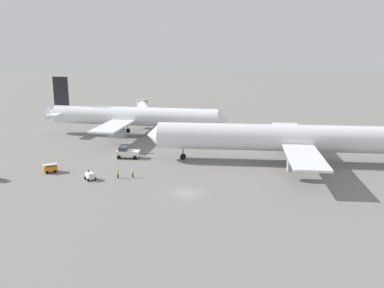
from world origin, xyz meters
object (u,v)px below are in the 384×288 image
(airliner_at_gate_left, at_px, (133,117))
(ground_crew_ramp_agent_by_cones, at_px, (118,174))
(pushback_tug, at_px, (128,153))
(gse_baggage_cart_near_cluster, at_px, (50,168))
(gse_gpu_cart_small, at_px, (90,176))
(jet_bridge, at_px, (145,108))
(airliner_being_pushed, at_px, (285,138))
(ground_crew_wing_walker_right, at_px, (133,173))

(airliner_at_gate_left, height_order, ground_crew_ramp_agent_by_cones, airliner_at_gate_left)
(pushback_tug, bearing_deg, airliner_at_gate_left, 96.92)
(airliner_at_gate_left, xyz_separation_m, gse_baggage_cart_near_cluster, (-10.57, -34.45, -4.57))
(gse_gpu_cart_small, relative_size, jet_bridge, 0.12)
(gse_baggage_cart_near_cluster, xyz_separation_m, jet_bridge, (10.42, 56.59, 3.52))
(ground_crew_ramp_agent_by_cones, bearing_deg, gse_gpu_cart_small, -166.64)
(airliner_at_gate_left, bearing_deg, gse_gpu_cart_small, -91.96)
(jet_bridge, bearing_deg, ground_crew_ramp_agent_by_cones, -86.28)
(airliner_at_gate_left, distance_m, gse_gpu_cart_small, 39.06)
(airliner_being_pushed, relative_size, ground_crew_ramp_agent_by_cones, 35.67)
(airliner_at_gate_left, height_order, gse_baggage_cart_near_cluster, airliner_at_gate_left)
(jet_bridge, bearing_deg, airliner_being_pushed, -51.55)
(pushback_tug, bearing_deg, airliner_being_pushed, -3.40)
(ground_crew_ramp_agent_by_cones, bearing_deg, gse_baggage_cart_near_cluster, 167.76)
(airliner_being_pushed, distance_m, ground_crew_ramp_agent_by_cones, 36.17)
(gse_baggage_cart_near_cluster, bearing_deg, airliner_at_gate_left, 72.95)
(airliner_at_gate_left, xyz_separation_m, jet_bridge, (-0.15, 22.14, -1.05))
(airliner_at_gate_left, relative_size, jet_bridge, 2.37)
(gse_gpu_cart_small, distance_m, jet_bridge, 61.01)
(pushback_tug, height_order, jet_bridge, jet_bridge)
(airliner_at_gate_left, relative_size, gse_gpu_cart_small, 19.72)
(ground_crew_wing_walker_right, bearing_deg, airliner_at_gate_left, 99.94)
(ground_crew_wing_walker_right, height_order, ground_crew_ramp_agent_by_cones, ground_crew_ramp_agent_by_cones)
(gse_baggage_cart_near_cluster, bearing_deg, jet_bridge, 79.57)
(ground_crew_wing_walker_right, relative_size, jet_bridge, 0.08)
(airliner_at_gate_left, relative_size, gse_baggage_cart_near_cluster, 16.52)
(airliner_being_pushed, relative_size, jet_bridge, 2.73)
(airliner_at_gate_left, distance_m, ground_crew_wing_walker_right, 37.76)
(airliner_being_pushed, height_order, gse_gpu_cart_small, airliner_being_pushed)
(ground_crew_wing_walker_right, relative_size, ground_crew_ramp_agent_by_cones, 0.98)
(pushback_tug, bearing_deg, gse_baggage_cart_near_cluster, -139.71)
(gse_baggage_cart_near_cluster, distance_m, jet_bridge, 57.65)
(airliner_being_pushed, height_order, ground_crew_wing_walker_right, airliner_being_pushed)
(airliner_being_pushed, relative_size, pushback_tug, 7.19)
(gse_gpu_cart_small, distance_m, ground_crew_ramp_agent_by_cones, 5.20)
(ground_crew_ramp_agent_by_cones, relative_size, jet_bridge, 0.08)
(airliner_at_gate_left, height_order, jet_bridge, airliner_at_gate_left)
(airliner_being_pushed, height_order, ground_crew_ramp_agent_by_cones, airliner_being_pushed)
(pushback_tug, bearing_deg, jet_bridge, 93.73)
(airliner_at_gate_left, bearing_deg, pushback_tug, -83.08)
(airliner_at_gate_left, xyz_separation_m, gse_gpu_cart_small, (-1.33, -38.76, -4.64))
(pushback_tug, height_order, ground_crew_ramp_agent_by_cones, pushback_tug)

